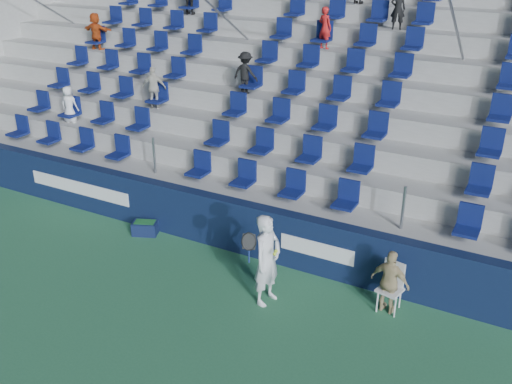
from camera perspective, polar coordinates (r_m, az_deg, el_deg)
ground at (r=10.51m, az=-8.52°, el=-13.89°), size 70.00×70.00×0.00m
sponsor_wall at (r=12.39m, az=-0.03°, el=-3.88°), size 24.00×0.32×1.20m
grandstand at (r=16.18m, az=8.69°, el=8.55°), size 24.00×8.17×6.63m
tennis_player at (r=10.72m, az=1.12°, el=-6.80°), size 0.69×0.72×1.82m
line_judge_chair at (r=11.04m, az=13.43°, el=-8.81°), size 0.50×0.51×0.95m
line_judge at (r=10.86m, az=13.26°, el=-8.78°), size 0.79×0.42×1.28m
ball_bin at (r=13.69m, az=-11.02°, el=-3.48°), size 0.68×0.57×0.32m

